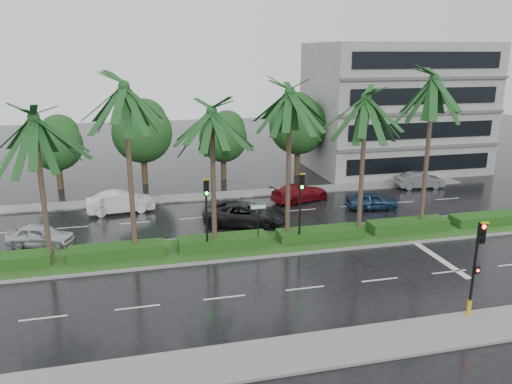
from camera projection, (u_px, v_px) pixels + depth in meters
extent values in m
plane|color=black|center=(277.00, 250.00, 29.06)|extent=(120.00, 120.00, 0.00)
cube|color=slate|center=(349.00, 346.00, 19.51)|extent=(40.00, 2.40, 0.12)
cube|color=slate|center=(236.00, 194.00, 40.27)|extent=(40.00, 2.00, 0.12)
cube|color=gray|center=(272.00, 243.00, 29.98)|extent=(36.00, 4.00, 0.14)
cube|color=#2D551C|center=(272.00, 242.00, 29.96)|extent=(35.60, 3.70, 0.02)
cube|color=#134414|center=(0.00, 261.00, 26.45)|extent=(5.20, 1.40, 0.60)
cube|color=#134414|center=(117.00, 251.00, 27.82)|extent=(5.20, 1.40, 0.60)
cube|color=#134414|center=(223.00, 242.00, 29.19)|extent=(5.20, 1.40, 0.60)
cube|color=#134414|center=(319.00, 233.00, 30.56)|extent=(5.20, 1.40, 0.60)
cube|color=#134414|center=(407.00, 225.00, 31.93)|extent=(5.20, 1.40, 0.60)
cube|color=#134414|center=(488.00, 218.00, 33.31)|extent=(5.20, 1.40, 0.60)
cube|color=silver|center=(7.00, 232.00, 31.95)|extent=(2.00, 0.12, 0.01)
cube|color=silver|center=(43.00, 318.00, 21.64)|extent=(2.00, 0.12, 0.01)
cube|color=silver|center=(73.00, 227.00, 32.86)|extent=(2.00, 0.12, 0.01)
cube|color=silver|center=(137.00, 307.00, 22.55)|extent=(2.00, 0.12, 0.01)
cube|color=silver|center=(135.00, 223.00, 33.78)|extent=(2.00, 0.12, 0.01)
cube|color=silver|center=(224.00, 297.00, 23.47)|extent=(2.00, 0.12, 0.01)
cube|color=silver|center=(194.00, 218.00, 34.69)|extent=(2.00, 0.12, 0.01)
cube|color=silver|center=(305.00, 288.00, 24.38)|extent=(2.00, 0.12, 0.01)
cube|color=silver|center=(250.00, 214.00, 35.61)|extent=(2.00, 0.12, 0.01)
cube|color=silver|center=(380.00, 280.00, 25.30)|extent=(2.00, 0.12, 0.01)
cube|color=silver|center=(303.00, 210.00, 36.52)|extent=(2.00, 0.12, 0.01)
cube|color=silver|center=(449.00, 272.00, 26.21)|extent=(2.00, 0.12, 0.01)
cube|color=silver|center=(353.00, 206.00, 37.44)|extent=(2.00, 0.12, 0.01)
cube|color=silver|center=(401.00, 202.00, 38.35)|extent=(2.00, 0.12, 0.01)
cube|color=silver|center=(447.00, 199.00, 39.27)|extent=(2.00, 0.12, 0.01)
cube|color=silver|center=(436.00, 256.00, 28.20)|extent=(0.40, 6.00, 0.01)
cylinder|color=#413125|center=(43.00, 192.00, 26.04)|extent=(0.28, 0.28, 7.85)
cylinder|color=#413125|center=(50.00, 258.00, 27.04)|extent=(0.40, 0.40, 0.44)
cylinder|color=#413125|center=(130.00, 174.00, 26.96)|extent=(0.28, 0.28, 9.31)
cylinder|color=#413125|center=(135.00, 250.00, 28.16)|extent=(0.40, 0.40, 0.44)
cylinder|color=#413125|center=(213.00, 182.00, 27.99)|extent=(0.28, 0.28, 7.93)
cylinder|color=#413125|center=(215.00, 244.00, 29.00)|extent=(0.40, 0.40, 0.44)
cylinder|color=#413125|center=(288.00, 169.00, 29.18)|extent=(0.28, 0.28, 8.84)
cylinder|color=#413125|center=(287.00, 236.00, 30.31)|extent=(0.40, 0.40, 0.44)
cylinder|color=#413125|center=(362.00, 169.00, 29.88)|extent=(0.28, 0.28, 8.49)
cylinder|color=#413125|center=(358.00, 232.00, 30.97)|extent=(0.40, 0.40, 0.44)
cylinder|color=#413125|center=(427.00, 156.00, 31.05)|extent=(0.28, 0.28, 9.51)
cylinder|color=#413125|center=(420.00, 225.00, 32.28)|extent=(0.40, 0.40, 0.44)
cylinder|color=black|center=(473.00, 279.00, 21.24)|extent=(0.12, 0.12, 3.40)
cube|color=black|center=(482.00, 233.00, 20.49)|extent=(0.30, 0.18, 0.90)
cube|color=gold|center=(485.00, 223.00, 20.25)|extent=(0.34, 0.12, 0.06)
cylinder|color=#FF0C05|center=(484.00, 227.00, 20.32)|extent=(0.18, 0.04, 0.18)
cylinder|color=black|center=(483.00, 234.00, 20.40)|extent=(0.18, 0.04, 0.18)
cylinder|color=black|center=(482.00, 241.00, 20.48)|extent=(0.18, 0.04, 0.18)
cylinder|color=gold|center=(469.00, 307.00, 21.61)|extent=(0.18, 0.18, 0.70)
cube|color=black|center=(477.00, 270.00, 20.96)|extent=(0.22, 0.16, 0.32)
cylinder|color=#FF0C05|center=(478.00, 271.00, 20.87)|extent=(0.12, 0.03, 0.12)
cylinder|color=black|center=(207.00, 224.00, 28.02)|extent=(0.12, 0.12, 3.40)
cube|color=black|center=(206.00, 188.00, 27.27)|extent=(0.30, 0.18, 0.90)
cube|color=gold|center=(206.00, 180.00, 27.03)|extent=(0.34, 0.12, 0.06)
cylinder|color=black|center=(206.00, 183.00, 27.10)|extent=(0.18, 0.04, 0.18)
cylinder|color=black|center=(207.00, 188.00, 27.18)|extent=(0.18, 0.04, 0.18)
cylinder|color=#0CE519|center=(207.00, 193.00, 27.26)|extent=(0.18, 0.04, 0.18)
cylinder|color=black|center=(300.00, 216.00, 29.28)|extent=(0.12, 0.12, 3.40)
cube|color=black|center=(302.00, 182.00, 28.53)|extent=(0.30, 0.18, 0.90)
cube|color=gold|center=(303.00, 174.00, 28.29)|extent=(0.34, 0.12, 0.06)
cylinder|color=black|center=(302.00, 177.00, 28.36)|extent=(0.18, 0.04, 0.18)
cylinder|color=black|center=(302.00, 182.00, 28.44)|extent=(0.18, 0.04, 0.18)
cylinder|color=#0CE519|center=(302.00, 187.00, 28.52)|extent=(0.18, 0.04, 0.18)
cylinder|color=black|center=(258.00, 225.00, 28.91)|extent=(0.06, 0.06, 2.60)
cube|color=#0C5926|center=(258.00, 207.00, 28.57)|extent=(0.95, 0.04, 0.30)
cube|color=white|center=(258.00, 207.00, 28.55)|extent=(0.85, 0.01, 0.22)
cylinder|color=#3C2D1B|center=(60.00, 177.00, 41.94)|extent=(0.52, 0.52, 2.10)
sphere|color=#173D18|center=(56.00, 145.00, 41.21)|extent=(4.32, 4.32, 4.32)
sphere|color=#173D18|center=(56.00, 134.00, 41.26)|extent=(3.24, 3.24, 3.24)
cylinder|color=#3C2D1B|center=(144.00, 170.00, 43.49)|extent=(0.52, 0.52, 2.49)
sphere|color=#173D18|center=(142.00, 133.00, 42.62)|extent=(5.12, 5.12, 5.12)
sphere|color=#173D18|center=(141.00, 121.00, 42.63)|extent=(3.84, 3.84, 3.84)
cylinder|color=#3C2D1B|center=(224.00, 168.00, 45.15)|extent=(0.52, 0.52, 2.08)
sphere|color=#173D18|center=(223.00, 138.00, 44.42)|extent=(4.29, 4.29, 4.29)
sphere|color=#173D18|center=(222.00, 128.00, 44.47)|extent=(3.21, 3.21, 3.21)
cylinder|color=#3C2D1B|center=(297.00, 161.00, 46.68)|extent=(0.52, 0.52, 2.59)
sphere|color=#173D18|center=(298.00, 125.00, 45.77)|extent=(5.33, 5.33, 5.33)
sphere|color=#173D18|center=(297.00, 114.00, 45.77)|extent=(4.00, 4.00, 4.00)
cylinder|color=#3C2D1B|center=(366.00, 158.00, 48.30)|extent=(0.52, 0.52, 2.48)
sphere|color=#173D18|center=(368.00, 125.00, 47.43)|extent=(5.09, 5.09, 5.09)
sphere|color=#173D18|center=(367.00, 114.00, 47.44)|extent=(3.82, 3.82, 3.82)
cube|color=gray|center=(395.00, 107.00, 48.16)|extent=(16.00, 10.00, 12.00)
imported|color=silver|center=(40.00, 235.00, 29.55)|extent=(2.68, 4.18, 1.33)
imported|color=white|center=(120.00, 202.00, 35.76)|extent=(2.19, 4.85, 1.54)
imported|color=black|center=(246.00, 214.00, 33.10)|extent=(4.45, 6.10, 1.54)
imported|color=maroon|center=(300.00, 193.00, 38.50)|extent=(3.32, 5.11, 1.38)
imported|color=navy|center=(372.00, 201.00, 36.57)|extent=(2.02, 3.92, 1.28)
imported|color=slate|center=(420.00, 180.00, 42.27)|extent=(1.68, 4.16, 1.34)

